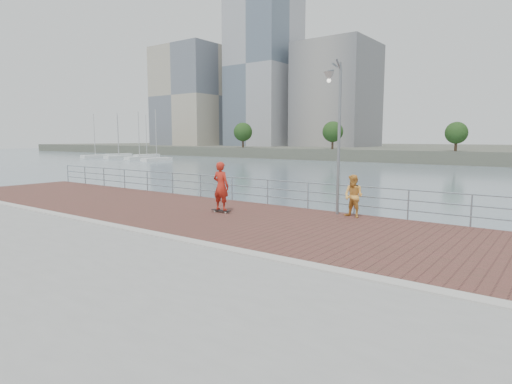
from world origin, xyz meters
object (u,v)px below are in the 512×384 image
Objects in this scene: street_lamp at (335,111)px; skateboarder at (221,186)px; guardrail at (331,194)px; bystander at (354,196)px.

street_lamp is 5.19m from skateboarder.
street_lamp is (0.55, -0.91, 3.24)m from guardrail.
skateboarder is at bearing -153.14° from street_lamp.
street_lamp is at bearing -58.67° from guardrail.
guardrail is 24.73× the size of bystander.
street_lamp is at bearing -157.21° from skateboarder.
skateboarder is 1.21× the size of bystander.
skateboarder is at bearing -143.75° from bystander.
bystander is (0.75, 0.18, -3.13)m from street_lamp.
street_lamp is at bearing -155.20° from bystander.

